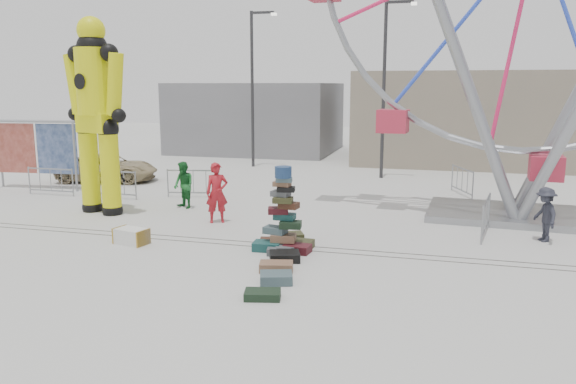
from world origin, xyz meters
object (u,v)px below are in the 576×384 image
(barricade_dummy_c, at_px, (193,183))
(pedestrian_black, at_px, (111,180))
(suitcase_tower, at_px, (283,227))
(barricade_wheel_front, at_px, (486,217))
(pedestrian_green, at_px, (184,185))
(barricade_wheel_back, at_px, (462,181))
(banner_scaffold, at_px, (35,138))
(lamp_post_right, at_px, (386,81))
(crash_test_dummy, at_px, (96,109))
(pedestrian_grey, at_px, (545,214))
(lamp_post_left, at_px, (254,81))
(barricade_dummy_b, at_px, (113,184))
(pedestrian_red, at_px, (217,193))
(barricade_dummy_a, at_px, (51,181))
(parked_suv, at_px, (107,168))
(steamer_trunk, at_px, (131,236))

(barricade_dummy_c, height_order, pedestrian_black, pedestrian_black)
(suitcase_tower, bearing_deg, barricade_wheel_front, 27.32)
(pedestrian_green, bearing_deg, barricade_wheel_back, 60.61)
(banner_scaffold, height_order, barricade_dummy_c, banner_scaffold)
(lamp_post_right, relative_size, suitcase_tower, 3.58)
(crash_test_dummy, bearing_deg, barricade_dummy_c, 75.12)
(pedestrian_grey, bearing_deg, suitcase_tower, -87.79)
(barricade_wheel_back, bearing_deg, barricade_dummy_c, -93.35)
(lamp_post_left, xyz_separation_m, barricade_dummy_b, (-2.56, -9.56, -3.93))
(pedestrian_red, bearing_deg, barricade_wheel_front, -24.41)
(barricade_dummy_b, height_order, pedestrian_black, pedestrian_black)
(lamp_post_left, distance_m, pedestrian_grey, 17.50)
(barricade_dummy_a, relative_size, parked_suv, 0.45)
(pedestrian_grey, bearing_deg, crash_test_dummy, -109.05)
(pedestrian_red, xyz_separation_m, pedestrian_green, (-1.93, 1.66, -0.13))
(lamp_post_left, xyz_separation_m, barricade_wheel_back, (10.42, -5.36, -3.93))
(suitcase_tower, xyz_separation_m, crash_test_dummy, (-7.15, 2.62, 2.89))
(pedestrian_grey, bearing_deg, barricade_dummy_c, -124.27)
(barricade_wheel_front, xyz_separation_m, parked_suv, (-15.83, 5.49, 0.07))
(parked_suv, bearing_deg, lamp_post_right, -82.41)
(banner_scaffold, distance_m, barricade_dummy_b, 4.56)
(barricade_wheel_front, distance_m, pedestrian_grey, 1.56)
(lamp_post_left, bearing_deg, pedestrian_green, -85.46)
(suitcase_tower, xyz_separation_m, banner_scaffold, (-12.30, 5.90, 1.53))
(pedestrian_black, bearing_deg, pedestrian_grey, 178.38)
(crash_test_dummy, bearing_deg, lamp_post_right, 64.08)
(crash_test_dummy, relative_size, barricade_dummy_c, 3.34)
(barricade_dummy_c, relative_size, parked_suv, 0.45)
(pedestrian_red, bearing_deg, pedestrian_black, 136.38)
(pedestrian_black, height_order, parked_suv, pedestrian_black)
(lamp_post_right, bearing_deg, barricade_dummy_b, -141.64)
(pedestrian_grey, bearing_deg, pedestrian_red, -107.43)
(barricade_wheel_front, bearing_deg, parked_suv, 80.21)
(lamp_post_left, xyz_separation_m, pedestrian_green, (0.83, -10.43, -3.66))
(banner_scaffold, bearing_deg, barricade_dummy_c, -5.67)
(crash_test_dummy, height_order, steamer_trunk, crash_test_dummy)
(pedestrian_black, bearing_deg, barricade_dummy_b, -56.50)
(barricade_dummy_a, distance_m, pedestrian_black, 3.67)
(steamer_trunk, xyz_separation_m, barricade_wheel_back, (9.01, 9.64, 0.34))
(crash_test_dummy, xyz_separation_m, pedestrian_grey, (13.95, 0.05, -2.76))
(barricade_dummy_b, xyz_separation_m, pedestrian_black, (0.73, -1.21, 0.38))
(barricade_dummy_c, bearing_deg, pedestrian_black, -146.50)
(banner_scaffold, height_order, parked_suv, banner_scaffold)
(pedestrian_grey, bearing_deg, pedestrian_black, -113.33)
(pedestrian_red, bearing_deg, barricade_dummy_a, 135.34)
(lamp_post_left, bearing_deg, crash_test_dummy, -97.52)
(barricade_dummy_b, bearing_deg, banner_scaffold, 168.24)
(lamp_post_left, relative_size, pedestrian_green, 4.84)
(lamp_post_left, xyz_separation_m, crash_test_dummy, (-1.56, -11.84, -0.96))
(barricade_dummy_c, distance_m, barricade_wheel_back, 10.58)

